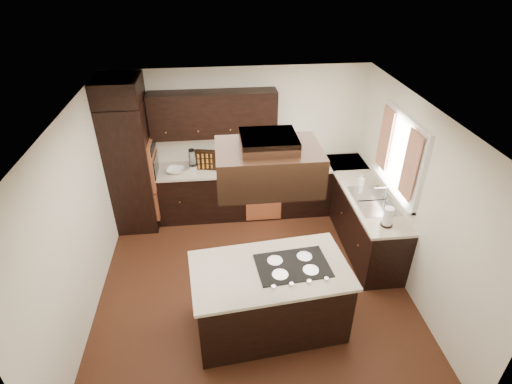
% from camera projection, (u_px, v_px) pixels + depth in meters
% --- Properties ---
extents(floor, '(4.20, 4.20, 0.02)m').
position_uv_depth(floor, '(254.00, 284.00, 5.64)').
color(floor, '#5C301C').
rests_on(floor, ground).
extents(ceiling, '(4.20, 4.20, 0.02)m').
position_uv_depth(ceiling, '(253.00, 115.00, 4.31)').
color(ceiling, silver).
rests_on(ceiling, ground).
extents(wall_back, '(4.20, 0.02, 2.50)m').
position_uv_depth(wall_back, '(241.00, 141.00, 6.76)').
color(wall_back, white).
rests_on(wall_back, ground).
extents(wall_front, '(4.20, 0.02, 2.50)m').
position_uv_depth(wall_front, '(280.00, 359.00, 3.19)').
color(wall_front, white).
rests_on(wall_front, ground).
extents(wall_left, '(0.02, 4.20, 2.50)m').
position_uv_depth(wall_left, '(78.00, 221.00, 4.78)').
color(wall_left, white).
rests_on(wall_left, ground).
extents(wall_right, '(0.02, 4.20, 2.50)m').
position_uv_depth(wall_right, '(415.00, 201.00, 5.17)').
color(wall_right, white).
rests_on(wall_right, ground).
extents(oven_column, '(0.65, 0.75, 2.12)m').
position_uv_depth(oven_column, '(132.00, 167.00, 6.35)').
color(oven_column, black).
rests_on(oven_column, floor).
extents(wall_oven_face, '(0.05, 0.62, 0.78)m').
position_uv_depth(wall_oven_face, '(154.00, 163.00, 6.36)').
color(wall_oven_face, '#BA613B').
rests_on(wall_oven_face, oven_column).
extents(base_cabinets_back, '(2.93, 0.60, 0.88)m').
position_uv_depth(base_cabinets_back, '(245.00, 191.00, 6.93)').
color(base_cabinets_back, black).
rests_on(base_cabinets_back, floor).
extents(base_cabinets_right, '(0.60, 2.40, 0.88)m').
position_uv_depth(base_cabinets_right, '(360.00, 214.00, 6.33)').
color(base_cabinets_right, black).
rests_on(base_cabinets_right, floor).
extents(countertop_back, '(2.93, 0.63, 0.04)m').
position_uv_depth(countertop_back, '(245.00, 168.00, 6.67)').
color(countertop_back, beige).
rests_on(countertop_back, base_cabinets_back).
extents(countertop_right, '(0.63, 2.40, 0.04)m').
position_uv_depth(countertop_right, '(364.00, 189.00, 6.08)').
color(countertop_right, beige).
rests_on(countertop_right, base_cabinets_right).
extents(upper_cabinets, '(2.00, 0.34, 0.72)m').
position_uv_depth(upper_cabinets, '(214.00, 114.00, 6.27)').
color(upper_cabinets, black).
rests_on(upper_cabinets, wall_back).
extents(dishwasher_front, '(0.60, 0.05, 0.72)m').
position_uv_depth(dishwasher_front, '(264.00, 201.00, 6.73)').
color(dishwasher_front, '#BA613B').
rests_on(dishwasher_front, floor).
extents(window_frame, '(0.06, 1.32, 1.12)m').
position_uv_depth(window_frame, '(400.00, 154.00, 5.42)').
color(window_frame, white).
rests_on(window_frame, wall_right).
extents(window_pane, '(0.00, 1.20, 1.00)m').
position_uv_depth(window_pane, '(402.00, 154.00, 5.42)').
color(window_pane, white).
rests_on(window_pane, wall_right).
extents(curtain_left, '(0.02, 0.34, 0.90)m').
position_uv_depth(curtain_left, '(410.00, 166.00, 5.03)').
color(curtain_left, beige).
rests_on(curtain_left, wall_right).
extents(curtain_right, '(0.02, 0.34, 0.90)m').
position_uv_depth(curtain_right, '(385.00, 139.00, 5.74)').
color(curtain_right, beige).
rests_on(curtain_right, wall_right).
extents(sink_rim, '(0.52, 0.84, 0.01)m').
position_uv_depth(sink_rim, '(373.00, 200.00, 5.78)').
color(sink_rim, silver).
rests_on(sink_rim, countertop_right).
extents(island, '(1.83, 1.12, 0.88)m').
position_uv_depth(island, '(270.00, 299.00, 4.80)').
color(island, black).
rests_on(island, floor).
extents(island_top, '(1.90, 1.19, 0.04)m').
position_uv_depth(island_top, '(270.00, 270.00, 4.56)').
color(island_top, beige).
rests_on(island_top, island).
extents(cooktop, '(0.88, 0.63, 0.01)m').
position_uv_depth(cooktop, '(293.00, 265.00, 4.60)').
color(cooktop, black).
rests_on(cooktop, island_top).
extents(range_hood, '(1.05, 0.72, 0.42)m').
position_uv_depth(range_hood, '(268.00, 166.00, 4.04)').
color(range_hood, black).
rests_on(range_hood, ceiling).
extents(hood_duct, '(0.55, 0.50, 0.13)m').
position_uv_depth(hood_duct, '(269.00, 142.00, 3.90)').
color(hood_duct, black).
rests_on(hood_duct, ceiling).
extents(blender_base, '(0.15, 0.15, 0.10)m').
position_uv_depth(blender_base, '(193.00, 168.00, 6.52)').
color(blender_base, silver).
rests_on(blender_base, countertop_back).
extents(blender_pitcher, '(0.13, 0.13, 0.26)m').
position_uv_depth(blender_pitcher, '(192.00, 158.00, 6.43)').
color(blender_pitcher, silver).
rests_on(blender_pitcher, blender_base).
extents(spice_rack, '(0.41, 0.19, 0.33)m').
position_uv_depth(spice_rack, '(207.00, 160.00, 6.52)').
color(spice_rack, black).
rests_on(spice_rack, countertop_back).
extents(mixing_bowl, '(0.33, 0.33, 0.07)m').
position_uv_depth(mixing_bowl, '(176.00, 170.00, 6.48)').
color(mixing_bowl, white).
rests_on(mixing_bowl, countertop_back).
extents(soap_bottle, '(0.11, 0.11, 0.19)m').
position_uv_depth(soap_bottle, '(361.00, 180.00, 6.11)').
color(soap_bottle, white).
rests_on(soap_bottle, countertop_right).
extents(paper_towel, '(0.15, 0.15, 0.27)m').
position_uv_depth(paper_towel, '(388.00, 217.00, 5.20)').
color(paper_towel, white).
rests_on(paper_towel, countertop_right).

